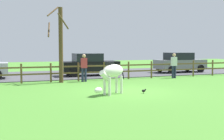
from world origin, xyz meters
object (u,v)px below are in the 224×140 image
object	(u,v)px
bare_tree	(60,43)
zebra	(112,73)
parked_car_grey	(180,62)
visitor_right_of_tree	(174,64)
visitor_left_of_tree	(84,66)
parked_car_black	(89,64)
crow_on_grass	(144,91)

from	to	relation	value
bare_tree	zebra	size ratio (longest dim) A/B	2.53
bare_tree	zebra	world-z (taller)	bare_tree
zebra	parked_car_grey	world-z (taller)	parked_car_grey
bare_tree	visitor_right_of_tree	xyz separation A→B (m)	(7.46, -0.26, -1.39)
parked_car_grey	visitor_left_of_tree	bearing A→B (deg)	-159.71
visitor_left_of_tree	visitor_right_of_tree	size ratio (longest dim) A/B	1.00
parked_car_black	visitor_left_of_tree	bearing A→B (deg)	-111.74
zebra	crow_on_grass	distance (m)	1.66
parked_car_grey	visitor_right_of_tree	xyz separation A→B (m)	(-2.72, -3.43, 0.06)
parked_car_black	crow_on_grass	bearing A→B (deg)	-90.34
crow_on_grass	parked_car_grey	world-z (taller)	parked_car_grey
bare_tree	crow_on_grass	distance (m)	6.42
parked_car_black	zebra	bearing A→B (deg)	-100.08
parked_car_grey	parked_car_black	world-z (taller)	same
zebra	visitor_right_of_tree	bearing A→B (deg)	38.19
zebra	visitor_left_of_tree	world-z (taller)	visitor_left_of_tree
parked_car_black	visitor_right_of_tree	bearing A→B (deg)	-35.11
bare_tree	crow_on_grass	size ratio (longest dim) A/B	20.65
bare_tree	parked_car_black	size ratio (longest dim) A/B	1.10
visitor_left_of_tree	visitor_right_of_tree	xyz separation A→B (m)	(6.08, -0.17, 0.00)
parked_car_black	visitor_left_of_tree	size ratio (longest dim) A/B	2.46
parked_car_black	visitor_left_of_tree	distance (m)	3.45
zebra	crow_on_grass	world-z (taller)	zebra
zebra	crow_on_grass	xyz separation A→B (m)	(1.43, -0.25, -0.80)
crow_on_grass	parked_car_grey	size ratio (longest dim) A/B	0.05
visitor_right_of_tree	crow_on_grass	bearing A→B (deg)	-133.09
crow_on_grass	visitor_right_of_tree	xyz separation A→B (m)	(4.85, 5.19, 0.78)
crow_on_grass	parked_car_grey	bearing A→B (deg)	48.69
parked_car_grey	visitor_right_of_tree	distance (m)	4.37
bare_tree	visitor_left_of_tree	distance (m)	1.96
crow_on_grass	visitor_left_of_tree	bearing A→B (deg)	102.89
parked_car_grey	crow_on_grass	bearing A→B (deg)	-131.31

